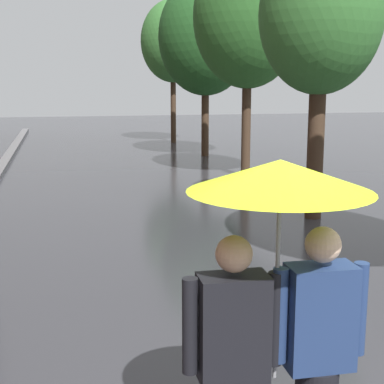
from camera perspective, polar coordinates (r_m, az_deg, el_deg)
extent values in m
cylinder|color=#473323|center=(10.80, 12.20, 4.29)|extent=(0.31, 0.31, 2.63)
ellipsoid|color=#387533|center=(10.79, 12.73, 16.87)|extent=(2.20, 2.20, 2.80)
cylinder|color=#473323|center=(15.23, 5.41, 6.66)|extent=(0.24, 0.24, 2.79)
ellipsoid|color=#2D6628|center=(15.28, 5.61, 17.01)|extent=(2.81, 2.81, 3.62)
cylinder|color=#473323|center=(19.62, 1.32, 7.29)|extent=(0.25, 0.25, 2.53)
ellipsoid|color=#235623|center=(19.63, 1.35, 15.23)|extent=(3.14, 3.14, 3.87)
cylinder|color=#473323|center=(24.04, -1.87, 8.39)|extent=(0.22, 0.22, 2.89)
ellipsoid|color=#387533|center=(24.07, -1.92, 14.80)|extent=(2.62, 2.62, 3.32)
cube|color=black|center=(3.36, 4.10, -13.33)|extent=(0.41, 0.23, 0.63)
sphere|color=tan|center=(3.21, 4.21, -6.18)|extent=(0.21, 0.21, 0.21)
cylinder|color=black|center=(3.29, -0.20, -13.23)|extent=(0.09, 0.09, 0.56)
cylinder|color=black|center=(3.42, 8.24, -12.40)|extent=(0.09, 0.09, 0.56)
cube|color=navy|center=(3.52, 12.61, -12.07)|extent=(0.41, 0.23, 0.64)
sphere|color=beige|center=(3.38, 12.93, -5.14)|extent=(0.21, 0.21, 0.21)
cylinder|color=navy|center=(3.42, 8.73, -12.07)|extent=(0.09, 0.09, 0.57)
cylinder|color=navy|center=(3.62, 16.32, -11.10)|extent=(0.09, 0.09, 0.57)
cylinder|color=#9E9EA3|center=(3.37, 8.46, -9.21)|extent=(0.02, 0.02, 1.14)
cone|color=#BCE019|center=(3.21, 8.78, 1.63)|extent=(1.05, 1.05, 0.18)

